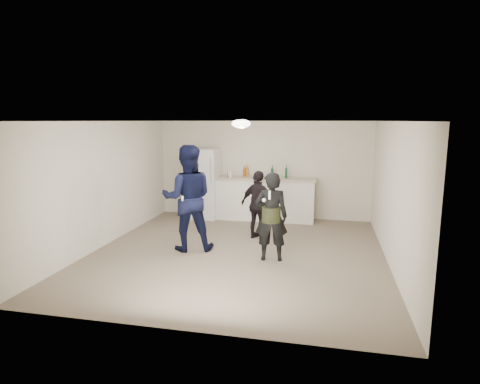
% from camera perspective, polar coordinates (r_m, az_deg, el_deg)
% --- Properties ---
extents(floor, '(6.00, 6.00, 0.00)m').
position_cam_1_polar(floor, '(7.83, -0.31, -8.57)').
color(floor, '#6B5B4C').
rests_on(floor, ground).
extents(ceiling, '(6.00, 6.00, 0.00)m').
position_cam_1_polar(ceiling, '(7.41, -0.33, 10.06)').
color(ceiling, silver).
rests_on(ceiling, wall_back).
extents(wall_back, '(6.00, 0.00, 6.00)m').
position_cam_1_polar(wall_back, '(10.44, 3.25, 3.19)').
color(wall_back, beige).
rests_on(wall_back, floor).
extents(wall_front, '(6.00, 0.00, 6.00)m').
position_cam_1_polar(wall_front, '(4.70, -8.29, -5.53)').
color(wall_front, beige).
rests_on(wall_front, floor).
extents(wall_left, '(0.00, 6.00, 6.00)m').
position_cam_1_polar(wall_left, '(8.54, -18.65, 1.12)').
color(wall_left, beige).
rests_on(wall_left, floor).
extents(wall_right, '(0.00, 6.00, 6.00)m').
position_cam_1_polar(wall_right, '(7.43, 20.85, -0.29)').
color(wall_right, beige).
rests_on(wall_right, floor).
extents(counter, '(2.60, 0.56, 1.05)m').
position_cam_1_polar(counter, '(10.22, 3.22, -1.08)').
color(counter, silver).
rests_on(counter, floor).
extents(counter_top, '(2.68, 0.64, 0.04)m').
position_cam_1_polar(counter_top, '(10.13, 3.25, 1.95)').
color(counter_top, '#B9A590').
rests_on(counter_top, counter).
extents(fridge, '(0.70, 0.70, 1.80)m').
position_cam_1_polar(fridge, '(10.43, -5.06, 1.22)').
color(fridge, white).
rests_on(fridge, floor).
extents(fridge_handle, '(0.02, 0.02, 0.60)m').
position_cam_1_polar(fridge_handle, '(9.94, -4.18, 3.12)').
color(fridge_handle, '#B8B9BD').
rests_on(fridge_handle, fridge).
extents(ceiling_dome, '(0.36, 0.36, 0.16)m').
position_cam_1_polar(ceiling_dome, '(7.71, 0.16, 9.69)').
color(ceiling_dome, white).
rests_on(ceiling_dome, ceiling).
extents(shaker, '(0.08, 0.08, 0.17)m').
position_cam_1_polar(shaker, '(10.27, -1.63, 2.67)').
color(shaker, '#B5B4B9').
rests_on(shaker, counter_top).
extents(man, '(1.19, 1.05, 2.06)m').
position_cam_1_polar(man, '(7.82, -7.44, -0.87)').
color(man, '#0D123A').
rests_on(man, floor).
extents(woman, '(0.64, 0.46, 1.62)m').
position_cam_1_polar(woman, '(7.23, 4.47, -3.50)').
color(woman, black).
rests_on(woman, floor).
extents(camo_shorts, '(0.34, 0.34, 0.28)m').
position_cam_1_polar(camo_shorts, '(7.22, 4.47, -3.20)').
color(camo_shorts, '#303618').
rests_on(camo_shorts, woman).
extents(spectator, '(0.93, 0.67, 1.47)m').
position_cam_1_polar(spectator, '(8.54, 2.65, -1.87)').
color(spectator, black).
rests_on(spectator, floor).
extents(remote_man, '(0.04, 0.04, 0.15)m').
position_cam_1_polar(remote_man, '(7.55, -8.16, -1.11)').
color(remote_man, white).
rests_on(remote_man, man).
extents(nunchuk_man, '(0.07, 0.07, 0.07)m').
position_cam_1_polar(nunchuk_man, '(7.56, -7.21, -1.63)').
color(nunchuk_man, white).
rests_on(nunchuk_man, man).
extents(remote_woman, '(0.04, 0.04, 0.15)m').
position_cam_1_polar(remote_woman, '(6.89, 4.24, -0.43)').
color(remote_woman, silver).
rests_on(remote_woman, woman).
extents(nunchuk_woman, '(0.07, 0.07, 0.07)m').
position_cam_1_polar(nunchuk_woman, '(6.95, 3.44, -1.16)').
color(nunchuk_woman, white).
rests_on(nunchuk_woman, woman).
extents(bottle_cluster, '(1.45, 0.37, 0.25)m').
position_cam_1_polar(bottle_cluster, '(10.18, 2.35, 2.74)').
color(bottle_cluster, '#14472A').
rests_on(bottle_cluster, counter_top).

